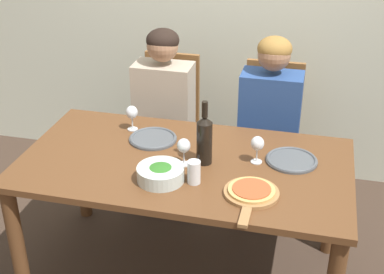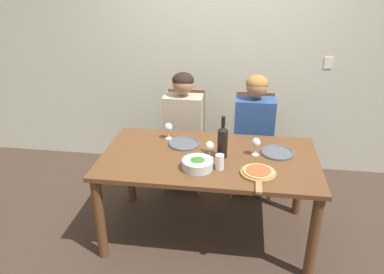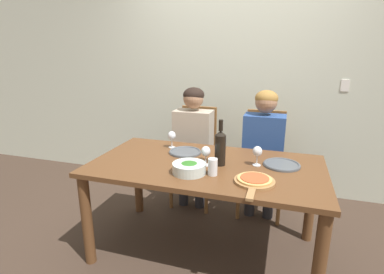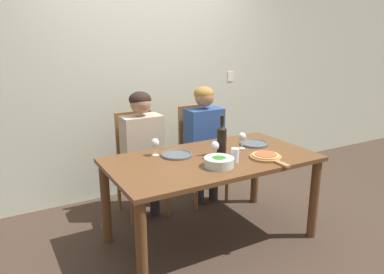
{
  "view_description": "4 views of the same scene",
  "coord_description": "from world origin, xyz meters",
  "px_view_note": "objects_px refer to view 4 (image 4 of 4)",
  "views": [
    {
      "loc": [
        0.62,
        -2.36,
        2.18
      ],
      "look_at": [
        0.04,
        0.0,
        0.91
      ],
      "focal_mm": 50.0,
      "sensor_mm": 36.0,
      "label": 1
    },
    {
      "loc": [
        0.24,
        -2.67,
        2.17
      ],
      "look_at": [
        -0.14,
        0.0,
        0.93
      ],
      "focal_mm": 35.0,
      "sensor_mm": 36.0,
      "label": 2
    },
    {
      "loc": [
        0.54,
        -2.06,
        1.59
      ],
      "look_at": [
        -0.13,
        0.07,
        0.94
      ],
      "focal_mm": 28.0,
      "sensor_mm": 36.0,
      "label": 3
    },
    {
      "loc": [
        -1.6,
        -2.52,
        1.78
      ],
      "look_at": [
        -0.14,
        0.09,
        0.94
      ],
      "focal_mm": 35.0,
      "sensor_mm": 36.0,
      "label": 4
    }
  ],
  "objects_px": {
    "pizza_on_board": "(266,157)",
    "person_man": "(205,133)",
    "person_woman": "(143,143)",
    "broccoli_bowl": "(219,162)",
    "wine_glass_right": "(242,138)",
    "dinner_plate_left": "(177,155)",
    "water_tumbler": "(235,155)",
    "dinner_plate_right": "(254,143)",
    "wine_bottle": "(222,140)",
    "wine_glass_left": "(155,144)",
    "wine_glass_centre": "(215,147)",
    "chair_left": "(139,160)",
    "chair_right": "(199,150)"
  },
  "relations": [
    {
      "from": "person_woman",
      "to": "pizza_on_board",
      "type": "distance_m",
      "value": 1.2
    },
    {
      "from": "person_man",
      "to": "dinner_plate_left",
      "type": "height_order",
      "value": "person_man"
    },
    {
      "from": "person_woman",
      "to": "broccoli_bowl",
      "type": "distance_m",
      "value": 0.97
    },
    {
      "from": "chair_left",
      "to": "dinner_plate_right",
      "type": "xyz_separation_m",
      "value": [
        0.88,
        -0.71,
        0.23
      ]
    },
    {
      "from": "chair_left",
      "to": "chair_right",
      "type": "relative_size",
      "value": 1.0
    },
    {
      "from": "dinner_plate_left",
      "to": "broccoli_bowl",
      "type": "bearing_deg",
      "value": -67.33
    },
    {
      "from": "dinner_plate_right",
      "to": "chair_right",
      "type": "bearing_deg",
      "value": 104.41
    },
    {
      "from": "broccoli_bowl",
      "to": "wine_glass_right",
      "type": "distance_m",
      "value": 0.53
    },
    {
      "from": "person_woman",
      "to": "water_tumbler",
      "type": "height_order",
      "value": "person_woman"
    },
    {
      "from": "person_woman",
      "to": "wine_glass_right",
      "type": "distance_m",
      "value": 0.96
    },
    {
      "from": "person_woman",
      "to": "wine_glass_centre",
      "type": "xyz_separation_m",
      "value": [
        0.34,
        -0.75,
        0.11
      ]
    },
    {
      "from": "chair_right",
      "to": "wine_glass_centre",
      "type": "distance_m",
      "value": 1.0
    },
    {
      "from": "chair_left",
      "to": "broccoli_bowl",
      "type": "relative_size",
      "value": 4.31
    },
    {
      "from": "wine_glass_centre",
      "to": "broccoli_bowl",
      "type": "bearing_deg",
      "value": -112.83
    },
    {
      "from": "dinner_plate_right",
      "to": "pizza_on_board",
      "type": "distance_m",
      "value": 0.4
    },
    {
      "from": "chair_left",
      "to": "person_woman",
      "type": "relative_size",
      "value": 0.82
    },
    {
      "from": "chair_left",
      "to": "pizza_on_board",
      "type": "distance_m",
      "value": 1.32
    },
    {
      "from": "person_woman",
      "to": "dinner_plate_right",
      "type": "xyz_separation_m",
      "value": [
        0.88,
        -0.59,
        0.02
      ]
    },
    {
      "from": "person_man",
      "to": "wine_glass_right",
      "type": "xyz_separation_m",
      "value": [
        0.0,
        -0.64,
        0.11
      ]
    },
    {
      "from": "broccoli_bowl",
      "to": "pizza_on_board",
      "type": "xyz_separation_m",
      "value": [
        0.46,
        -0.03,
        -0.02
      ]
    },
    {
      "from": "dinner_plate_right",
      "to": "wine_glass_right",
      "type": "bearing_deg",
      "value": -163.61
    },
    {
      "from": "dinner_plate_right",
      "to": "broccoli_bowl",
      "type": "bearing_deg",
      "value": -151.02
    },
    {
      "from": "broccoli_bowl",
      "to": "chair_left",
      "type": "bearing_deg",
      "value": 104.19
    },
    {
      "from": "chair_left",
      "to": "person_man",
      "type": "xyz_separation_m",
      "value": [
        0.7,
        -0.12,
        0.21
      ]
    },
    {
      "from": "chair_left",
      "to": "dinner_plate_right",
      "type": "distance_m",
      "value": 1.15
    },
    {
      "from": "broccoli_bowl",
      "to": "person_man",
      "type": "bearing_deg",
      "value": 64.91
    },
    {
      "from": "dinner_plate_left",
      "to": "water_tumbler",
      "type": "xyz_separation_m",
      "value": [
        0.33,
        -0.38,
        0.05
      ]
    },
    {
      "from": "wine_bottle",
      "to": "wine_glass_left",
      "type": "relative_size",
      "value": 2.31
    },
    {
      "from": "wine_glass_left",
      "to": "water_tumbler",
      "type": "xyz_separation_m",
      "value": [
        0.49,
        -0.48,
        -0.05
      ]
    },
    {
      "from": "person_man",
      "to": "wine_glass_left",
      "type": "bearing_deg",
      "value": -150.32
    },
    {
      "from": "wine_bottle",
      "to": "wine_glass_centre",
      "type": "distance_m",
      "value": 0.11
    },
    {
      "from": "wine_glass_right",
      "to": "water_tumbler",
      "type": "bearing_deg",
      "value": -135.12
    },
    {
      "from": "chair_right",
      "to": "dinner_plate_right",
      "type": "bearing_deg",
      "value": -75.59
    },
    {
      "from": "broccoli_bowl",
      "to": "pizza_on_board",
      "type": "distance_m",
      "value": 0.46
    },
    {
      "from": "person_man",
      "to": "wine_bottle",
      "type": "height_order",
      "value": "person_man"
    },
    {
      "from": "wine_bottle",
      "to": "dinner_plate_right",
      "type": "distance_m",
      "value": 0.48
    },
    {
      "from": "chair_right",
      "to": "broccoli_bowl",
      "type": "bearing_deg",
      "value": -112.56
    },
    {
      "from": "wine_bottle",
      "to": "dinner_plate_left",
      "type": "xyz_separation_m",
      "value": [
        -0.34,
        0.18,
        -0.13
      ]
    },
    {
      "from": "wine_glass_centre",
      "to": "dinner_plate_right",
      "type": "bearing_deg",
      "value": 17.13
    },
    {
      "from": "person_woman",
      "to": "pizza_on_board",
      "type": "bearing_deg",
      "value": -53.09
    },
    {
      "from": "chair_left",
      "to": "wine_bottle",
      "type": "bearing_deg",
      "value": -62.18
    },
    {
      "from": "chair_right",
      "to": "wine_glass_left",
      "type": "bearing_deg",
      "value": -144.02
    },
    {
      "from": "person_woman",
      "to": "person_man",
      "type": "bearing_deg",
      "value": 0.0
    },
    {
      "from": "dinner_plate_left",
      "to": "water_tumbler",
      "type": "relative_size",
      "value": 2.3
    },
    {
      "from": "chair_left",
      "to": "wine_glass_left",
      "type": "height_order",
      "value": "chair_left"
    },
    {
      "from": "pizza_on_board",
      "to": "person_man",
      "type": "bearing_deg",
      "value": 91.21
    },
    {
      "from": "chair_right",
      "to": "person_man",
      "type": "relative_size",
      "value": 0.82
    },
    {
      "from": "wine_glass_centre",
      "to": "dinner_plate_left",
      "type": "bearing_deg",
      "value": 136.69
    },
    {
      "from": "broccoli_bowl",
      "to": "wine_glass_right",
      "type": "xyz_separation_m",
      "value": [
        0.44,
        0.29,
        0.07
      ]
    },
    {
      "from": "wine_bottle",
      "to": "wine_glass_right",
      "type": "bearing_deg",
      "value": 14.19
    }
  ]
}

